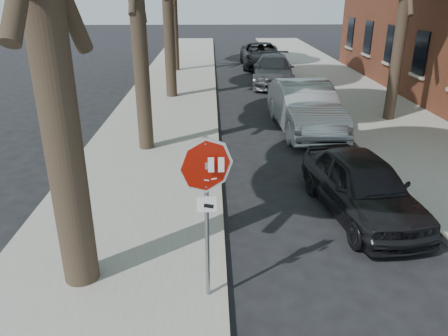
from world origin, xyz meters
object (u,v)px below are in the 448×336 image
object	(u,v)px
car_a	(362,186)
car_c	(273,70)
car_b	(305,107)
stop_sign	(206,190)
car_d	(262,55)

from	to	relation	value
car_a	car_c	world-z (taller)	car_c
car_a	car_b	world-z (taller)	car_b
stop_sign	car_c	xyz separation A→B (m)	(3.30, 17.10, -1.22)
car_b	car_c	size ratio (longest dim) A/B	1.01
car_b	car_d	bearing A→B (deg)	87.40
stop_sign	car_c	size ratio (longest dim) A/B	0.52
stop_sign	car_c	world-z (taller)	stop_sign
car_d	car_a	bearing A→B (deg)	-89.10
car_a	car_d	bearing A→B (deg)	82.04
car_a	car_d	distance (m)	19.79
car_c	stop_sign	bearing A→B (deg)	-94.12
car_c	car_d	bearing A→B (deg)	96.81
car_a	car_c	size ratio (longest dim) A/B	0.79
car_c	car_d	distance (m)	5.51
car_b	car_d	distance (m)	13.62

